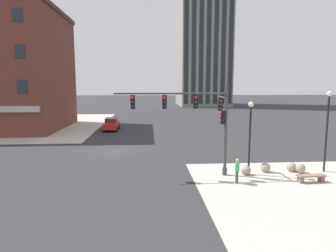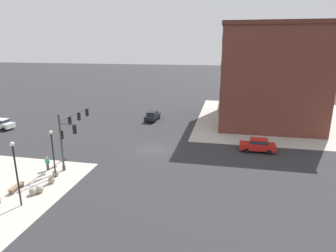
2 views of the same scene
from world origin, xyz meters
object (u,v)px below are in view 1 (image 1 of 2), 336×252
Objects in this scene: traffic_signal_main at (200,115)px; pedestrian_at_curb at (237,169)px; bollard_sphere_curb_d at (300,168)px; bollard_sphere_curb_a at (246,170)px; car_main_southbound_near at (111,124)px; bollard_sphere_curb_c at (291,167)px; street_lamp_corner_near at (250,129)px; bench_near_signal at (311,177)px; bollard_sphere_curb_b at (265,168)px; street_lamp_mid_sidewalk at (327,122)px.

traffic_signal_main is 4.30m from pedestrian_at_curb.
bollard_sphere_curb_a is at bearing -177.32° from bollard_sphere_curb_d.
bollard_sphere_curb_a is at bearing -61.14° from car_main_southbound_near.
bollard_sphere_curb_c is at bearing -53.66° from car_main_southbound_near.
street_lamp_corner_near is at bearing -2.00° from traffic_signal_main.
car_main_southbound_near is (-15.33, 23.12, 0.59)m from bench_near_signal.
bollard_sphere_curb_d is 0.15× the size of car_main_southbound_near.
bollard_sphere_curb_a is 1.67m from bollard_sphere_curb_b.
traffic_signal_main is at bearing -177.19° from bollard_sphere_curb_c.
street_lamp_corner_near is at bearing -178.89° from bollard_sphere_curb_d.
bollard_sphere_curb_a is at bearing -4.16° from traffic_signal_main.
bench_near_signal is 1.16× the size of pedestrian_at_curb.
bollard_sphere_curb_b is at bearing 18.15° from bollard_sphere_curb_a.
street_lamp_mid_sidewalk is (6.98, 2.06, 2.67)m from pedestrian_at_curb.
street_lamp_mid_sidewalk is (1.85, 0.19, 3.23)m from bollard_sphere_curb_d.
traffic_signal_main is at bearing 179.63° from bollard_sphere_curb_d.
bench_near_signal is 4.84m from street_lamp_corner_near.
street_lamp_corner_near is at bearing -177.29° from street_lamp_mid_sidewalk.
street_lamp_corner_near reaches higher than car_main_southbound_near.
bollard_sphere_curb_c is 0.37× the size of bench_near_signal.
bollard_sphere_curb_b is at bearing 16.55° from street_lamp_corner_near.
bollard_sphere_curb_c is 3.97m from street_lamp_mid_sidewalk.
street_lamp_mid_sidewalk is at bearing -4.60° from bollard_sphere_curb_c.
street_lamp_mid_sidewalk is (5.82, 0.38, 3.23)m from bollard_sphere_curb_a.
bollard_sphere_curb_b is 0.37× the size of bench_near_signal.
street_lamp_mid_sidewalk reaches higher than bollard_sphere_curb_c.
pedestrian_at_curb reaches higher than bollard_sphere_curb_c.
bollard_sphere_curb_d is 3.72m from street_lamp_mid_sidewalk.
bollard_sphere_curb_b is at bearing -178.70° from bollard_sphere_curb_c.
street_lamp_mid_sidewalk is 1.30× the size of car_main_southbound_near.
bollard_sphere_curb_a is at bearing -170.88° from bollard_sphere_curb_c.
bollard_sphere_curb_a is 6.67m from street_lamp_mid_sidewalk.
bollard_sphere_curb_d is at bearing -7.95° from bollard_sphere_curb_b.
bollard_sphere_curb_c is 2.40m from bench_near_signal.
bench_near_signal is 4.79m from pedestrian_at_curb.
car_main_southbound_near is (-13.32, 20.76, 0.58)m from bollard_sphere_curb_b.
bollard_sphere_curb_c is (3.52, 0.56, 0.00)m from bollard_sphere_curb_a.
street_lamp_corner_near reaches higher than bench_near_signal.
bollard_sphere_curb_b is (1.59, 0.52, 0.00)m from bollard_sphere_curb_a.
bench_near_signal is at bearing -1.91° from pedestrian_at_curb.
street_lamp_mid_sidewalk is (2.31, -0.19, 3.23)m from bollard_sphere_curb_c.
bollard_sphere_curb_b is (4.80, 0.29, -3.81)m from traffic_signal_main.
street_lamp_mid_sidewalk is at bearing 44.90° from bench_near_signal.
traffic_signal_main reaches higher than street_lamp_corner_near.
pedestrian_at_curb reaches higher than bollard_sphere_curb_a.
bollard_sphere_curb_d is 0.42× the size of pedestrian_at_curb.
street_lamp_corner_near is at bearing 150.02° from bench_near_signal.
pedestrian_at_curb is at bearing -141.26° from bollard_sphere_curb_b.
traffic_signal_main is 4.99m from bollard_sphere_curb_a.
bench_near_signal is at bearing -87.96° from bollard_sphere_curb_c.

